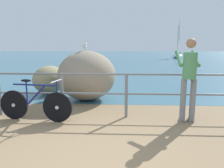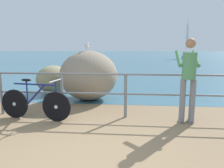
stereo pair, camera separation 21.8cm
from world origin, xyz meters
TOP-DOWN VIEW (x-y plane):
  - ground_plane at (0.00, 20.00)m, footprint 120.00×120.00m
  - sea_surface at (0.00, 48.08)m, footprint 120.00×90.00m
  - promenade_railing at (0.00, 2.01)m, footprint 7.54×0.07m
  - bicycle at (-1.24, 1.66)m, footprint 1.69×0.48m
  - person_at_railing at (2.05, 1.73)m, footprint 0.45×0.64m
  - breakwater_boulder_main at (-0.44, 3.66)m, footprint 1.76×1.82m
  - breakwater_boulder_left at (-1.91, 4.58)m, footprint 1.16×1.31m
  - seagull at (-0.49, 3.75)m, footprint 0.21×0.34m
  - sailboat at (8.99, 30.69)m, footprint 1.64×4.49m

SIDE VIEW (x-z plane):
  - ground_plane at x=0.00m, z-range -0.10..0.00m
  - sea_surface at x=0.00m, z-range 0.00..0.01m
  - bicycle at x=-1.24m, z-range -0.07..0.85m
  - breakwater_boulder_left at x=-1.91m, z-range 0.00..0.97m
  - promenade_railing at x=0.00m, z-range 0.13..1.15m
  - sailboat at x=8.99m, z-range -2.37..3.79m
  - breakwater_boulder_main at x=-0.44m, z-range 0.00..1.50m
  - person_at_railing at x=2.05m, z-range 0.10..1.88m
  - seagull at x=-0.49m, z-range 1.52..1.75m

